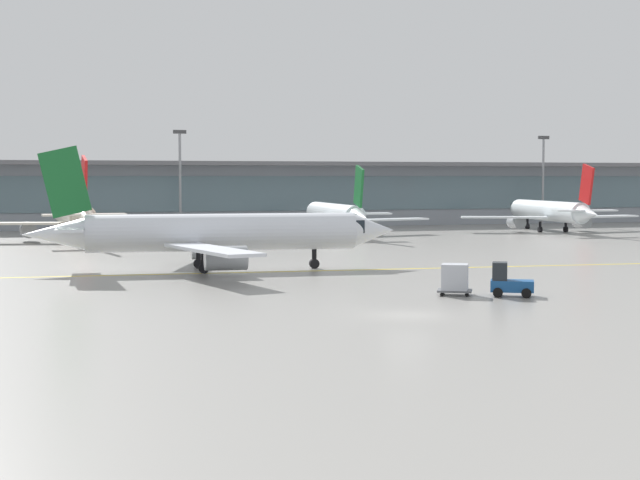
{
  "coord_description": "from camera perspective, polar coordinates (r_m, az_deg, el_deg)",
  "views": [
    {
      "loc": [
        -18.41,
        -47.72,
        7.3
      ],
      "look_at": [
        -0.23,
        16.09,
        3.0
      ],
      "focal_mm": 54.37,
      "sensor_mm": 36.0,
      "label": 1
    }
  ],
  "objects": [
    {
      "name": "gate_airplane_2",
      "position": [
        121.66,
        0.89,
        1.5
      ],
      "size": [
        24.51,
        26.32,
        8.73
      ],
      "rotation": [
        0.0,
        0.0,
        1.55
      ],
      "color": "white",
      "rests_on": "ground_plane"
    },
    {
      "name": "apron_light_mast_2",
      "position": [
        152.78,
        13.0,
        3.69
      ],
      "size": [
        1.8,
        0.36,
        13.64
      ],
      "color": "gray",
      "rests_on": "ground_plane"
    },
    {
      "name": "ground_plane",
      "position": [
        51.67,
        5.16,
        -4.43
      ],
      "size": [
        400.0,
        400.0,
        0.0
      ],
      "primitive_type": "plane",
      "color": "gray"
    },
    {
      "name": "baggage_tug",
      "position": [
        60.53,
        11.03,
        -2.44
      ],
      "size": [
        2.95,
        2.49,
        2.1
      ],
      "rotation": [
        0.0,
        0.0,
        -0.47
      ],
      "color": "#194C8C",
      "rests_on": "ground_plane"
    },
    {
      "name": "cargo_dolly_lead",
      "position": [
        60.6,
        7.94,
        -2.24
      ],
      "size": [
        2.6,
        2.38,
        1.94
      ],
      "rotation": [
        0.0,
        0.0,
        -0.47
      ],
      "color": "#595B60",
      "rests_on": "ground_plane"
    },
    {
      "name": "apron_light_mast_1",
      "position": [
        134.88,
        -8.24,
        3.79
      ],
      "size": [
        1.8,
        0.36,
        13.8
      ],
      "color": "gray",
      "rests_on": "ground_plane"
    },
    {
      "name": "gate_airplane_1",
      "position": [
        114.76,
        -14.3,
        1.39
      ],
      "size": [
        26.98,
        29.08,
        9.63
      ],
      "rotation": [
        0.0,
        0.0,
        1.64
      ],
      "color": "silver",
      "rests_on": "ground_plane"
    },
    {
      "name": "terminal_concourse",
      "position": [
        142.83,
        -8.5,
        2.71
      ],
      "size": [
        167.76,
        11.0,
        9.6
      ],
      "color": "#8C939E",
      "rests_on": "ground_plane"
    },
    {
      "name": "gate_airplane_3",
      "position": [
        133.66,
        13.34,
        1.64
      ],
      "size": [
        25.19,
        27.19,
        9.0
      ],
      "rotation": [
        0.0,
        0.0,
        1.49
      ],
      "color": "white",
      "rests_on": "ground_plane"
    },
    {
      "name": "taxiing_regional_jet",
      "position": [
        76.13,
        -6.03,
        0.38
      ],
      "size": [
        29.28,
        27.21,
        9.7
      ],
      "rotation": [
        0.0,
        0.0,
        -0.05
      ],
      "color": "silver",
      "rests_on": "ground_plane"
    },
    {
      "name": "taxiway_centreline_stripe",
      "position": [
        74.44,
        -5.46,
        -1.93
      ],
      "size": [
        109.88,
        5.85,
        0.01
      ],
      "primitive_type": "cube",
      "rotation": [
        0.0,
        0.0,
        -0.05
      ],
      "color": "yellow",
      "rests_on": "ground_plane"
    }
  ]
}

